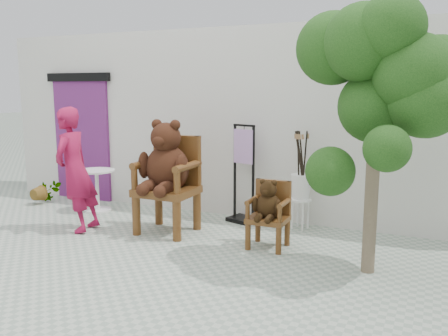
% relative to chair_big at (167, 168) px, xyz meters
% --- Properties ---
extents(ground_plane, '(60.00, 60.00, 0.00)m').
position_rel_chair_big_xyz_m(ground_plane, '(0.48, -1.42, -0.93)').
color(ground_plane, '#9FA997').
rests_on(ground_plane, ground).
extents(back_wall, '(9.00, 1.00, 3.00)m').
position_rel_chair_big_xyz_m(back_wall, '(0.48, 1.68, 0.57)').
color(back_wall, silver).
rests_on(back_wall, ground).
extents(doorway, '(1.40, 0.11, 2.33)m').
position_rel_chair_big_xyz_m(doorway, '(-2.52, 1.16, 0.24)').
color(doorway, '#632162').
rests_on(doorway, ground).
extents(chair_big, '(0.79, 0.86, 1.63)m').
position_rel_chair_big_xyz_m(chair_big, '(0.00, 0.00, 0.00)').
color(chair_big, '#49290F').
rests_on(chair_big, ground).
extents(chair_small, '(0.49, 0.49, 0.91)m').
position_rel_chair_big_xyz_m(chair_small, '(1.55, -0.05, -0.39)').
color(chair_small, '#49290F').
rests_on(chair_small, ground).
extents(person, '(0.52, 0.71, 1.79)m').
position_rel_chair_big_xyz_m(person, '(-1.24, -0.49, -0.04)').
color(person, maroon).
rests_on(person, ground).
extents(cafe_table, '(0.60, 0.60, 0.70)m').
position_rel_chair_big_xyz_m(cafe_table, '(-1.70, 0.53, -0.49)').
color(cafe_table, white).
rests_on(cafe_table, ground).
extents(display_stand, '(0.53, 0.46, 1.51)m').
position_rel_chair_big_xyz_m(display_stand, '(0.80, 0.93, -0.34)').
color(display_stand, black).
rests_on(display_stand, ground).
extents(stool_bucket, '(0.32, 0.32, 1.45)m').
position_rel_chair_big_xyz_m(stool_bucket, '(1.70, 0.92, -0.29)').
color(stool_bucket, white).
rests_on(stool_bucket, ground).
extents(tree, '(1.99, 1.52, 2.99)m').
position_rel_chair_big_xyz_m(tree, '(2.99, -0.37, 1.23)').
color(tree, brown).
rests_on(tree, ground).
extents(potted_plant, '(0.45, 0.40, 0.48)m').
position_rel_chair_big_xyz_m(potted_plant, '(-2.92, 0.56, -0.69)').
color(potted_plant, black).
rests_on(potted_plant, ground).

